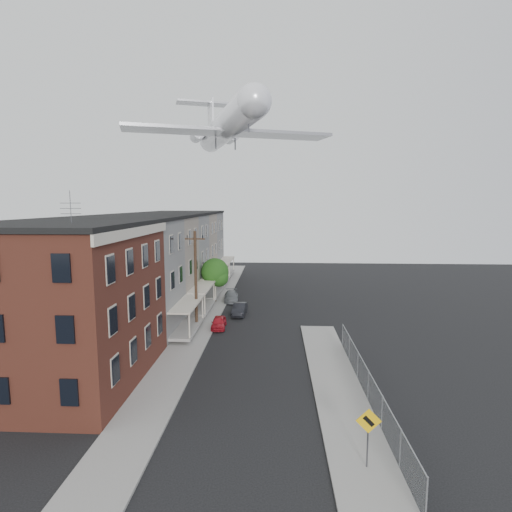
{
  "coord_description": "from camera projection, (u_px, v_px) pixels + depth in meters",
  "views": [
    {
      "loc": [
        1.6,
        -17.14,
        11.41
      ],
      "look_at": [
        0.39,
        7.2,
        8.21
      ],
      "focal_mm": 28.0,
      "sensor_mm": 36.0,
      "label": 1
    }
  ],
  "objects": [
    {
      "name": "sidewalk_left",
      "position": [
        209.0,
        311.0,
        42.56
      ],
      "size": [
        3.0,
        62.0,
        0.12
      ],
      "primitive_type": "cube",
      "color": "gray",
      "rests_on": "ground"
    },
    {
      "name": "warning_sign",
      "position": [
        368.0,
        429.0,
        17.0
      ],
      "size": [
        1.1,
        0.11,
        2.8
      ],
      "color": "#515156",
      "rests_on": "ground"
    },
    {
      "name": "car_far",
      "position": [
        231.0,
        296.0,
        47.02
      ],
      "size": [
        1.99,
        4.11,
        1.15
      ],
      "primitive_type": "imported",
      "rotation": [
        0.0,
        0.0,
        0.1
      ],
      "color": "slate",
      "rests_on": "ground"
    },
    {
      "name": "corner_building",
      "position": [
        62.0,
        303.0,
        25.39
      ],
      "size": [
        10.31,
        12.3,
        12.15
      ],
      "color": "#3B1B13",
      "rests_on": "ground"
    },
    {
      "name": "curb_left",
      "position": [
        222.0,
        311.0,
        42.49
      ],
      "size": [
        0.15,
        62.0,
        0.14
      ],
      "primitive_type": "cube",
      "color": "gray",
      "rests_on": "ground"
    },
    {
      "name": "sidewalk_right",
      "position": [
        339.0,
        392.0,
        24.2
      ],
      "size": [
        3.0,
        26.0,
        0.12
      ],
      "primitive_type": "cube",
      "color": "gray",
      "rests_on": "ground"
    },
    {
      "name": "row_house_c",
      "position": [
        164.0,
        256.0,
        48.66
      ],
      "size": [
        11.98,
        7.0,
        10.3
      ],
      "color": "slate",
      "rests_on": "ground"
    },
    {
      "name": "curb_right",
      "position": [
        315.0,
        391.0,
        24.27
      ],
      "size": [
        0.15,
        26.0,
        0.14
      ],
      "primitive_type": "cube",
      "color": "gray",
      "rests_on": "ground"
    },
    {
      "name": "row_house_e",
      "position": [
        189.0,
        244.0,
        62.53
      ],
      "size": [
        11.98,
        7.0,
        10.3
      ],
      "color": "slate",
      "rests_on": "ground"
    },
    {
      "name": "utility_pole",
      "position": [
        196.0,
        279.0,
        36.03
      ],
      "size": [
        1.8,
        0.26,
        9.0
      ],
      "color": "black",
      "rests_on": "ground"
    },
    {
      "name": "car_near",
      "position": [
        219.0,
        322.0,
        36.79
      ],
      "size": [
        1.41,
        3.21,
        1.08
      ],
      "primitive_type": "imported",
      "rotation": [
        0.0,
        0.0,
        0.05
      ],
      "color": "#B21722",
      "rests_on": "ground"
    },
    {
      "name": "chainlink_fence",
      "position": [
        368.0,
        386.0,
        23.01
      ],
      "size": [
        0.06,
        18.06,
        1.9
      ],
      "color": "gray",
      "rests_on": "ground"
    },
    {
      "name": "airplane",
      "position": [
        226.0,
        127.0,
        44.77
      ],
      "size": [
        22.49,
        25.75,
        7.47
      ],
      "color": "white",
      "rests_on": "ground"
    },
    {
      "name": "row_house_d",
      "position": [
        178.0,
        249.0,
        55.59
      ],
      "size": [
        11.98,
        7.0,
        10.3
      ],
      "color": "slate",
      "rests_on": "ground"
    },
    {
      "name": "street_tree",
      "position": [
        216.0,
        273.0,
        46.0
      ],
      "size": [
        3.22,
        3.2,
        5.2
      ],
      "color": "black",
      "rests_on": "ground"
    },
    {
      "name": "row_house_a",
      "position": [
        120.0,
        276.0,
        34.8
      ],
      "size": [
        11.98,
        7.0,
        10.3
      ],
      "color": "slate",
      "rests_on": "ground"
    },
    {
      "name": "car_mid",
      "position": [
        240.0,
        309.0,
        41.16
      ],
      "size": [
        1.45,
        3.72,
        1.21
      ],
      "primitive_type": "imported",
      "rotation": [
        0.0,
        0.0,
        -0.05
      ],
      "color": "black",
      "rests_on": "ground"
    },
    {
      "name": "row_house_b",
      "position": [
        146.0,
        264.0,
        41.73
      ],
      "size": [
        11.98,
        7.0,
        10.3
      ],
      "color": "slate",
      "rests_on": "ground"
    },
    {
      "name": "ground",
      "position": [
        240.0,
        451.0,
        18.53
      ],
      "size": [
        120.0,
        120.0,
        0.0
      ],
      "primitive_type": "plane",
      "color": "black",
      "rests_on": "ground"
    }
  ]
}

